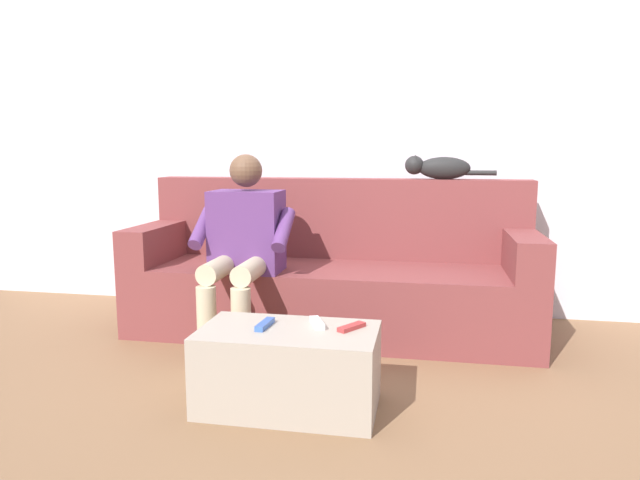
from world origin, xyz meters
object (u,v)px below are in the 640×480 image
object	(u,v)px
couch	(332,278)
remote_red	(352,327)
coffee_table	(289,369)
person_solo_seated	(243,241)
remote_white	(317,323)
remote_blue	(265,324)
cat_on_backrest	(438,167)

from	to	relation	value
couch	remote_red	bearing A→B (deg)	103.95
coffee_table	person_solo_seated	world-z (taller)	person_solo_seated
remote_white	remote_blue	distance (m)	0.22
coffee_table	person_solo_seated	distance (m)	0.93
coffee_table	remote_blue	xyz separation A→B (m)	(0.10, -0.01, 0.18)
coffee_table	remote_blue	world-z (taller)	remote_blue
cat_on_backrest	remote_blue	xyz separation A→B (m)	(0.71, 1.30, -0.62)
person_solo_seated	cat_on_backrest	distance (m)	1.26
person_solo_seated	cat_on_backrest	bearing A→B (deg)	-149.79
cat_on_backrest	coffee_table	bearing A→B (deg)	65.21
person_solo_seated	couch	bearing A→B (deg)	-138.78
remote_red	cat_on_backrest	bearing A→B (deg)	-161.60
couch	remote_blue	xyz separation A→B (m)	(0.10, 1.07, 0.04)
remote_white	couch	bearing A→B (deg)	-17.34
couch	person_solo_seated	world-z (taller)	person_solo_seated
remote_white	remote_red	xyz separation A→B (m)	(-0.15, 0.02, -0.00)
cat_on_backrest	remote_red	xyz separation A→B (m)	(0.35, 1.26, -0.62)
cat_on_backrest	remote_red	size ratio (longest dim) A/B	3.88
couch	remote_white	bearing A→B (deg)	96.03
couch	cat_on_backrest	size ratio (longest dim) A/B	4.34
person_solo_seated	cat_on_backrest	world-z (taller)	person_solo_seated
remote_blue	remote_red	bearing A→B (deg)	100.53
cat_on_backrest	remote_white	bearing A→B (deg)	68.15
person_solo_seated	remote_white	size ratio (longest dim) A/B	7.57
remote_blue	remote_red	xyz separation A→B (m)	(-0.36, -0.04, -0.00)
couch	cat_on_backrest	bearing A→B (deg)	-159.42
cat_on_backrest	remote_blue	bearing A→B (deg)	61.31
couch	remote_blue	world-z (taller)	couch
cat_on_backrest	remote_white	xyz separation A→B (m)	(0.50, 1.25, -0.62)
couch	remote_blue	bearing A→B (deg)	84.44
couch	remote_white	size ratio (longest dim) A/B	16.82
coffee_table	remote_white	distance (m)	0.22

